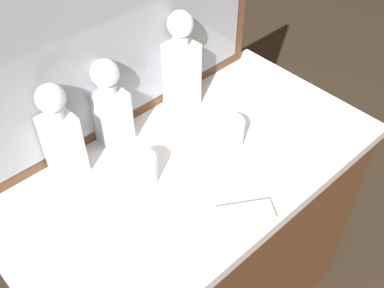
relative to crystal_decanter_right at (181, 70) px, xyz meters
name	(u,v)px	position (x,y,z in m)	size (l,w,h in m)	color
dresser	(192,250)	(-0.16, -0.22, -0.56)	(1.10, 0.59, 0.87)	brown
dresser_mirror	(120,20)	(-0.16, 0.06, 0.20)	(0.97, 0.03, 0.67)	brown
crystal_decanter_right	(181,70)	(0.00, 0.00, 0.00)	(0.09, 0.09, 0.32)	white
crystal_decanter_front	(111,110)	(-0.26, 0.01, -0.02)	(0.09, 0.09, 0.27)	white
crystal_decanter_rear	(62,140)	(-0.42, -0.01, -0.01)	(0.08, 0.08, 0.29)	white
crystal_tumbler_rear	(143,170)	(-0.30, -0.17, -0.09)	(0.08, 0.08, 0.09)	white
crystal_tumbler_right	(228,134)	(-0.03, -0.23, -0.09)	(0.09, 0.09, 0.09)	white
silver_brush_rear	(244,216)	(-0.19, -0.45, -0.12)	(0.16, 0.13, 0.02)	#B7A88C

